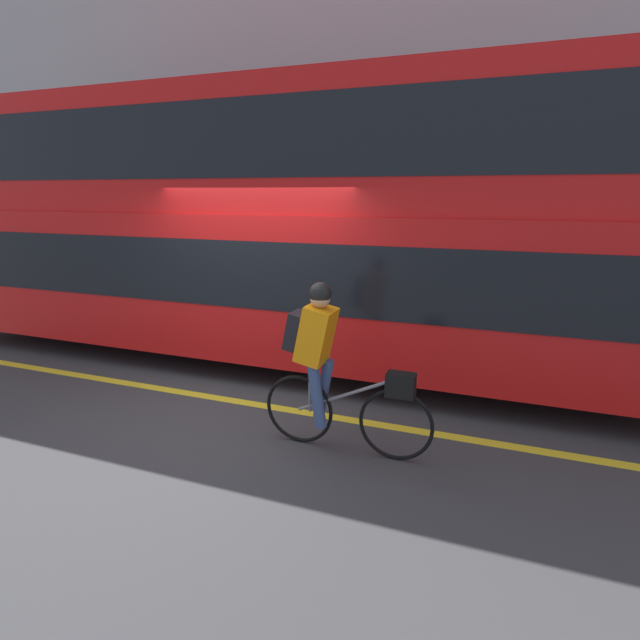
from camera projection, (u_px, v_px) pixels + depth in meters
name	position (u px, v px, depth m)	size (l,w,h in m)	color
ground_plane	(241.00, 402.00, 6.01)	(80.00, 80.00, 0.00)	#38383A
road_center_line	(240.00, 402.00, 5.99)	(50.00, 0.14, 0.01)	yellow
sidewalk_curb	(350.00, 316.00, 9.93)	(60.00, 1.61, 0.11)	#A8A399
building_facade	(367.00, 106.00, 9.79)	(60.00, 0.30, 8.18)	#9E9EA3
bus	(271.00, 218.00, 7.13)	(10.77, 2.55, 3.76)	black
cyclist_on_bike	(329.00, 362.00, 4.72)	(1.68, 0.32, 1.65)	black
trash_bin	(327.00, 286.00, 9.87)	(0.47, 0.47, 1.04)	#515156
street_sign_post	(267.00, 239.00, 10.09)	(0.36, 0.09, 2.54)	#59595B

